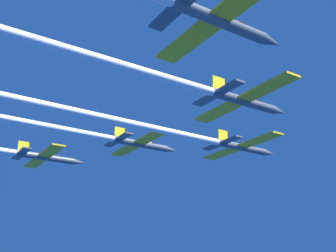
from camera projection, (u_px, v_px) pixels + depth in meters
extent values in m
cylinder|color=#4C5660|center=(242.00, 148.00, 77.50)|extent=(1.29, 11.76, 1.29)
cone|color=#4C5660|center=(269.00, 153.00, 81.16)|extent=(1.27, 2.59, 1.27)
ellipsoid|color=black|center=(252.00, 147.00, 79.01)|extent=(0.91, 2.35, 0.65)
cube|color=yellow|center=(222.00, 154.00, 81.23)|extent=(8.94, 2.59, 0.28)
cube|color=yellow|center=(260.00, 140.00, 73.17)|extent=(8.94, 2.59, 0.28)
cube|color=yellow|center=(223.00, 135.00, 75.65)|extent=(0.34, 2.12, 1.88)
cube|color=#4C5660|center=(213.00, 147.00, 77.08)|extent=(4.02, 1.55, 0.28)
cube|color=#4C5660|center=(232.00, 139.00, 72.89)|extent=(4.02, 1.55, 0.28)
cylinder|color=white|center=(79.00, 112.00, 61.02)|extent=(1.16, 52.91, 1.16)
cylinder|color=#4C5660|center=(141.00, 144.00, 80.83)|extent=(1.29, 11.76, 1.29)
cone|color=#4C5660|center=(171.00, 150.00, 84.49)|extent=(1.27, 2.59, 1.27)
ellipsoid|color=black|center=(152.00, 144.00, 82.34)|extent=(0.91, 2.35, 0.65)
cube|color=yellow|center=(126.00, 150.00, 84.56)|extent=(8.94, 2.59, 0.28)
cube|color=yellow|center=(151.00, 137.00, 76.50)|extent=(8.94, 2.59, 0.28)
cube|color=yellow|center=(119.00, 132.00, 78.99)|extent=(0.34, 2.12, 1.88)
cube|color=#4C5660|center=(112.00, 143.00, 80.41)|extent=(4.02, 1.55, 0.28)
cube|color=#4C5660|center=(124.00, 136.00, 76.22)|extent=(4.02, 1.55, 0.28)
cylinder|color=#4C5660|center=(244.00, 101.00, 58.95)|extent=(1.29, 11.76, 1.29)
cone|color=#4C5660|center=(279.00, 112.00, 62.61)|extent=(1.27, 2.59, 1.27)
ellipsoid|color=black|center=(257.00, 102.00, 60.46)|extent=(0.91, 2.35, 0.65)
cube|color=yellow|center=(218.00, 112.00, 62.68)|extent=(8.94, 2.59, 0.28)
cube|color=yellow|center=(268.00, 87.00, 54.63)|extent=(8.94, 2.59, 0.28)
cube|color=yellow|center=(218.00, 84.00, 57.11)|extent=(0.34, 2.12, 1.88)
cube|color=#4C5660|center=(205.00, 100.00, 58.53)|extent=(4.02, 1.55, 0.28)
cube|color=#4C5660|center=(230.00, 86.00, 54.34)|extent=(4.02, 1.55, 0.28)
cylinder|color=white|center=(4.00, 31.00, 42.16)|extent=(1.16, 54.13, 1.16)
cylinder|color=#4C5660|center=(46.00, 157.00, 83.83)|extent=(1.29, 11.76, 1.29)
cone|color=#4C5660|center=(79.00, 162.00, 87.48)|extent=(1.27, 2.59, 1.27)
ellipsoid|color=black|center=(59.00, 157.00, 85.34)|extent=(0.91, 2.35, 0.65)
cube|color=yellow|center=(36.00, 163.00, 87.56)|extent=(8.94, 2.59, 0.28)
cube|color=yellow|center=(51.00, 151.00, 79.50)|extent=(8.94, 2.59, 0.28)
cube|color=yellow|center=(23.00, 146.00, 81.98)|extent=(0.34, 2.12, 1.88)
cube|color=#4C5660|center=(18.00, 157.00, 83.40)|extent=(4.02, 1.55, 0.28)
cube|color=#4C5660|center=(25.00, 150.00, 79.22)|extent=(4.02, 1.55, 0.28)
cylinder|color=#4C5660|center=(221.00, 21.00, 41.36)|extent=(1.29, 11.76, 1.29)
cone|color=#4C5660|center=(272.00, 42.00, 45.01)|extent=(1.27, 2.59, 1.27)
ellipsoid|color=black|center=(240.00, 25.00, 42.87)|extent=(0.91, 2.35, 0.65)
cube|color=yellow|center=(187.00, 43.00, 45.09)|extent=(8.94, 2.59, 0.28)
cube|color=#4C5660|center=(165.00, 19.00, 40.94)|extent=(4.02, 1.55, 0.28)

